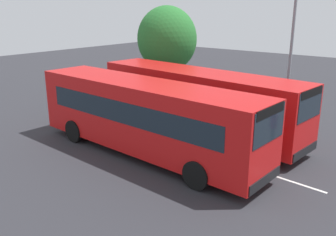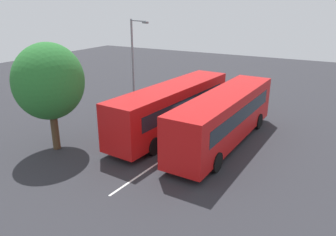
{
  "view_description": "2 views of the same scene",
  "coord_description": "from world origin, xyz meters",
  "views": [
    {
      "loc": [
        10.74,
        -13.05,
        6.25
      ],
      "look_at": [
        0.54,
        -0.4,
        1.33
      ],
      "focal_mm": 39.38,
      "sensor_mm": 36.0,
      "label": 1
    },
    {
      "loc": [
        -17.82,
        -8.12,
        8.34
      ],
      "look_at": [
        -1.01,
        1.26,
        1.58
      ],
      "focal_mm": 34.97,
      "sensor_mm": 36.0,
      "label": 2
    }
  ],
  "objects": [
    {
      "name": "lane_stripe_outer_left",
      "position": [
        0.0,
        0.0,
        0.0
      ],
      "size": [
        15.67,
        1.22,
        0.01
      ],
      "primitive_type": "cube",
      "rotation": [
        0.0,
        0.0,
        -0.07
      ],
      "color": "silver",
      "rests_on": "ground"
    },
    {
      "name": "bus_far_left",
      "position": [
        0.49,
        -1.9,
        1.79
      ],
      "size": [
        11.55,
        2.87,
        3.22
      ],
      "rotation": [
        0.0,
        0.0,
        -0.04
      ],
      "color": "red",
      "rests_on": "ground"
    },
    {
      "name": "bus_center_left",
      "position": [
        0.65,
        1.82,
        1.79
      ],
      "size": [
        11.62,
        3.33,
        3.22
      ],
      "rotation": [
        0.0,
        0.0,
        -0.09
      ],
      "color": "red",
      "rests_on": "ground"
    },
    {
      "name": "pedestrian",
      "position": [
        8.46,
        2.61,
        0.99
      ],
      "size": [
        0.43,
        0.43,
        1.69
      ],
      "rotation": [
        0.0,
        0.0,
        2.7
      ],
      "color": "#232833",
      "rests_on": "ground"
    },
    {
      "name": "street_lamp",
      "position": [
        3.18,
        6.63,
        4.19
      ],
      "size": [
        1.17,
        2.2,
        7.24
      ],
      "rotation": [
        0.0,
        0.0,
        -2.02
      ],
      "color": "gray",
      "rests_on": "ground"
    },
    {
      "name": "ground_plane",
      "position": [
        0.0,
        0.0,
        0.0
      ],
      "size": [
        74.23,
        74.23,
        0.0
      ],
      "primitive_type": "plane",
      "color": "#2B2B30"
    },
    {
      "name": "depot_tree",
      "position": [
        -5.24,
        6.64,
        4.14
      ],
      "size": [
        4.19,
        3.77,
        6.36
      ],
      "color": "#4C3823",
      "rests_on": "ground"
    }
  ]
}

